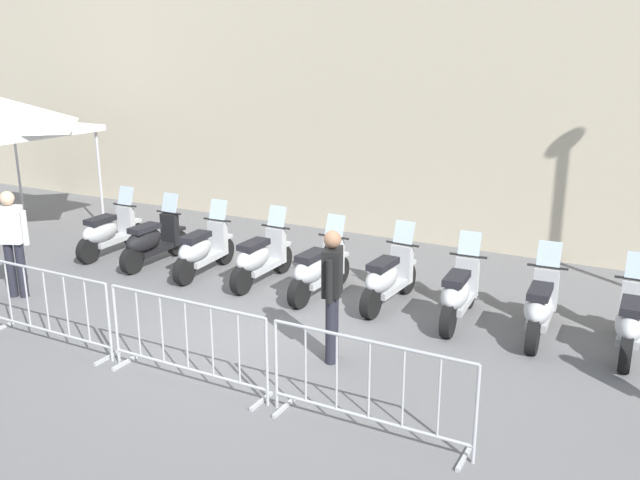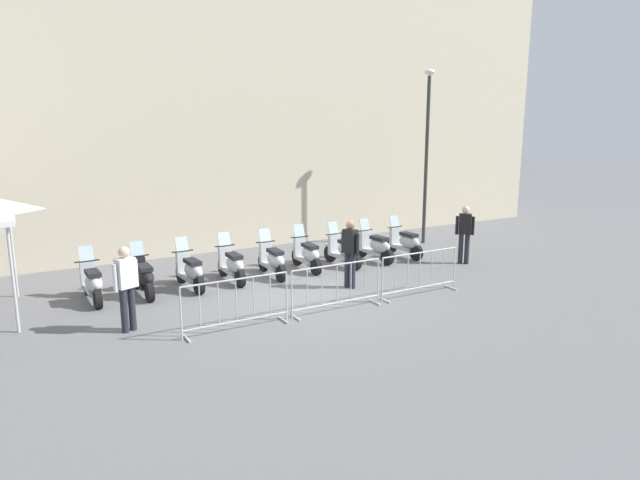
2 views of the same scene
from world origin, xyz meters
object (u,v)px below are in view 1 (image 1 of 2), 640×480
object	(u,v)px
motorcycle_5	(387,279)
motorcycle_3	(260,258)
motorcycle_4	(317,270)
motorcycle_7	(540,307)
officer_mid_plaza	(12,238)
motorcycle_6	(458,293)
barrier_segment_2	(369,388)
barrier_segment_1	(187,342)
barrier_segment_0	(47,307)
motorcycle_2	(202,250)
motorcycle_0	(108,232)
motorcycle_1	(152,241)
motorcycle_8	(631,322)
officer_by_barriers	(332,288)

from	to	relation	value
motorcycle_5	motorcycle_3	bearing A→B (deg)	-176.89
motorcycle_4	motorcycle_7	world-z (taller)	same
officer_mid_plaza	motorcycle_5	bearing A→B (deg)	25.47
motorcycle_6	barrier_segment_2	bearing A→B (deg)	-87.30
barrier_segment_1	officer_mid_plaza	world-z (taller)	officer_mid_plaza
motorcycle_7	barrier_segment_0	size ratio (longest dim) A/B	0.76
motorcycle_2	motorcycle_4	world-z (taller)	same
motorcycle_2	motorcycle_4	distance (m)	2.28
motorcycle_0	motorcycle_3	world-z (taller)	same
motorcycle_1	motorcycle_7	xyz separation A→B (m)	(6.87, 0.22, 0.00)
motorcycle_4	motorcycle_5	bearing A→B (deg)	8.53
motorcycle_8	barrier_segment_2	size ratio (longest dim) A/B	0.76
motorcycle_6	motorcycle_8	world-z (taller)	same
officer_by_barriers	motorcycle_3	bearing A→B (deg)	141.71
motorcycle_7	motorcycle_0	bearing A→B (deg)	-178.71
motorcycle_5	motorcycle_7	xyz separation A→B (m)	(2.30, -0.04, 0.00)
motorcycle_1	motorcycle_7	world-z (taller)	same
motorcycle_3	barrier_segment_1	xyz separation A→B (m)	(1.23, -3.31, 0.07)
motorcycle_7	barrier_segment_1	size ratio (longest dim) A/B	0.76
motorcycle_2	motorcycle_7	world-z (taller)	same
motorcycle_3	motorcycle_6	distance (m)	3.44
barrier_segment_0	motorcycle_5	bearing A→B (deg)	45.80
motorcycle_2	motorcycle_8	world-z (taller)	same
motorcycle_0	motorcycle_1	bearing A→B (deg)	-1.83
motorcycle_0	officer_mid_plaza	world-z (taller)	officer_mid_plaza
motorcycle_5	motorcycle_4	bearing A→B (deg)	-171.47
motorcycle_3	motorcycle_5	xyz separation A→B (m)	(2.28, 0.12, 0.00)
motorcycle_4	motorcycle_3	bearing A→B (deg)	177.65
motorcycle_6	barrier_segment_1	world-z (taller)	motorcycle_6
motorcycle_6	motorcycle_7	distance (m)	1.14
motorcycle_8	officer_mid_plaza	xyz separation A→B (m)	(-8.76, -2.54, 0.53)
motorcycle_0	motorcycle_7	bearing A→B (deg)	1.29
motorcycle_6	barrier_segment_1	size ratio (longest dim) A/B	0.76
officer_mid_plaza	motorcycle_7	bearing A→B (deg)	18.14
motorcycle_0	motorcycle_7	size ratio (longest dim) A/B	1.00
motorcycle_2	officer_mid_plaza	world-z (taller)	officer_mid_plaza
motorcycle_3	motorcycle_7	distance (m)	4.58
motorcycle_4	barrier_segment_2	bearing A→B (deg)	-52.58
barrier_segment_0	barrier_segment_1	world-z (taller)	same
barrier_segment_0	barrier_segment_1	bearing A→B (deg)	1.55
motorcycle_0	motorcycle_6	size ratio (longest dim) A/B	1.00
motorcycle_5	motorcycle_8	world-z (taller)	same
barrier_segment_1	motorcycle_8	bearing A→B (deg)	37.51
officer_mid_plaza	motorcycle_1	bearing A→B (deg)	71.77
barrier_segment_1	motorcycle_4	bearing A→B (deg)	91.62
motorcycle_1	officer_mid_plaza	distance (m)	2.46
motorcycle_4	barrier_segment_2	xyz separation A→B (m)	(2.45, -3.20, 0.07)
motorcycle_5	barrier_segment_1	size ratio (longest dim) A/B	0.76
barrier_segment_1	barrier_segment_2	bearing A→B (deg)	1.55
motorcycle_0	motorcycle_8	bearing A→B (deg)	1.40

